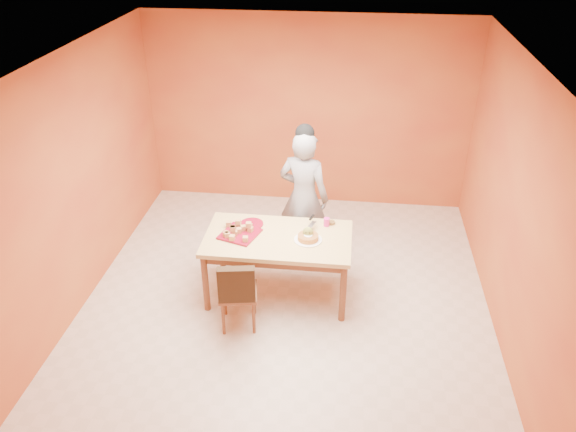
# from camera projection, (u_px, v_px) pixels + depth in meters

# --- Properties ---
(floor) EXTENTS (5.00, 5.00, 0.00)m
(floor) POSITION_uv_depth(u_px,v_px,m) (286.00, 303.00, 6.33)
(floor) COLOR beige
(floor) RESTS_ON ground
(ceiling) EXTENTS (5.00, 5.00, 0.00)m
(ceiling) POSITION_uv_depth(u_px,v_px,m) (285.00, 63.00, 4.97)
(ceiling) COLOR silver
(ceiling) RESTS_ON wall_back
(wall_back) EXTENTS (4.50, 0.00, 4.50)m
(wall_back) POSITION_uv_depth(u_px,v_px,m) (308.00, 113.00, 7.80)
(wall_back) COLOR #C46A2D
(wall_back) RESTS_ON floor
(wall_left) EXTENTS (0.00, 5.00, 5.00)m
(wall_left) POSITION_uv_depth(u_px,v_px,m) (73.00, 185.00, 5.88)
(wall_left) COLOR #C46A2D
(wall_left) RESTS_ON floor
(wall_right) EXTENTS (0.00, 5.00, 5.00)m
(wall_right) POSITION_uv_depth(u_px,v_px,m) (516.00, 210.00, 5.42)
(wall_right) COLOR #C46A2D
(wall_right) RESTS_ON floor
(dining_table) EXTENTS (1.60, 0.90, 0.76)m
(dining_table) POSITION_uv_depth(u_px,v_px,m) (278.00, 244.00, 6.16)
(dining_table) COLOR #EDCE7C
(dining_table) RESTS_ON floor
(dining_chair) EXTENTS (0.45, 0.51, 0.85)m
(dining_chair) POSITION_uv_depth(u_px,v_px,m) (238.00, 291.00, 5.79)
(dining_chair) COLOR brown
(dining_chair) RESTS_ON floor
(pastry_pile) EXTENTS (0.34, 0.34, 0.11)m
(pastry_pile) POSITION_uv_depth(u_px,v_px,m) (239.00, 229.00, 6.10)
(pastry_pile) COLOR tan
(pastry_pile) RESTS_ON pastry_platter
(person) EXTENTS (0.70, 0.56, 1.70)m
(person) POSITION_uv_depth(u_px,v_px,m) (304.00, 197.00, 6.71)
(person) COLOR gray
(person) RESTS_ON floor
(pastry_platter) EXTENTS (0.48, 0.48, 0.02)m
(pastry_platter) POSITION_uv_depth(u_px,v_px,m) (240.00, 234.00, 6.14)
(pastry_platter) COLOR maroon
(pastry_platter) RESTS_ON dining_table
(red_dinner_plate) EXTENTS (0.31, 0.31, 0.02)m
(red_dinner_plate) POSITION_uv_depth(u_px,v_px,m) (252.00, 224.00, 6.33)
(red_dinner_plate) COLOR maroon
(red_dinner_plate) RESTS_ON dining_table
(white_cake_plate) EXTENTS (0.38, 0.38, 0.01)m
(white_cake_plate) POSITION_uv_depth(u_px,v_px,m) (308.00, 240.00, 6.04)
(white_cake_plate) COLOR white
(white_cake_plate) RESTS_ON dining_table
(sponge_cake) EXTENTS (0.26, 0.26, 0.05)m
(sponge_cake) POSITION_uv_depth(u_px,v_px,m) (308.00, 237.00, 6.03)
(sponge_cake) COLOR #CB7434
(sponge_cake) RESTS_ON white_cake_plate
(cake_server) EXTENTS (0.12, 0.24, 0.01)m
(cake_server) POSITION_uv_depth(u_px,v_px,m) (310.00, 226.00, 6.17)
(cake_server) COLOR white
(cake_server) RESTS_ON sponge_cake
(egg_ornament) EXTENTS (0.14, 0.12, 0.15)m
(egg_ornament) POSITION_uv_depth(u_px,v_px,m) (308.00, 233.00, 6.04)
(egg_ornament) COLOR olive
(egg_ornament) RESTS_ON dining_table
(magenta_glass) EXTENTS (0.08, 0.08, 0.10)m
(magenta_glass) POSITION_uv_depth(u_px,v_px,m) (327.00, 222.00, 6.29)
(magenta_glass) COLOR #DD218E
(magenta_glass) RESTS_ON dining_table
(checker_tin) EXTENTS (0.11, 0.11, 0.03)m
(checker_tin) POSITION_uv_depth(u_px,v_px,m) (331.00, 223.00, 6.34)
(checker_tin) COLOR #3E2711
(checker_tin) RESTS_ON dining_table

